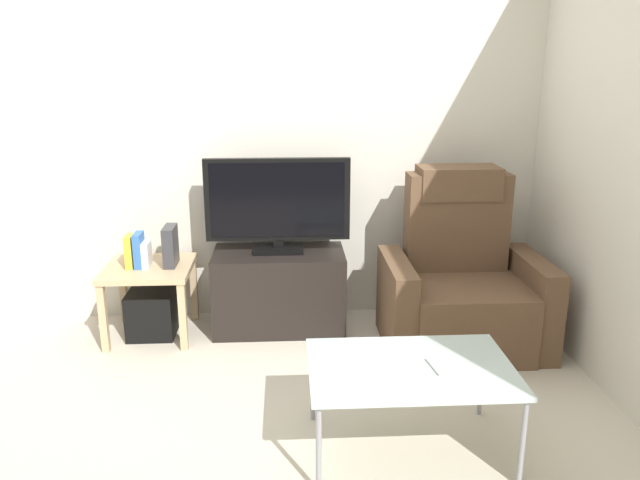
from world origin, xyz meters
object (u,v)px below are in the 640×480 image
at_px(book_leftmost, 130,251).
at_px(coffee_table, 410,371).
at_px(subwoofer_box, 152,313).
at_px(recliner_armchair, 462,285).
at_px(tv_stand, 279,290).
at_px(book_rightmost, 147,255).
at_px(television, 278,203).
at_px(game_console, 170,246).
at_px(cell_phone, 439,366).
at_px(side_table, 149,277).
at_px(book_middle, 139,250).

xyz_separation_m(book_leftmost, coffee_table, (1.51, -1.30, -0.18)).
distance_m(subwoofer_box, coffee_table, 1.95).
bearing_deg(recliner_armchair, coffee_table, -125.18).
xyz_separation_m(tv_stand, book_rightmost, (-0.82, -0.09, 0.29)).
relative_size(tv_stand, book_leftmost, 4.13).
xyz_separation_m(recliner_armchair, subwoofer_box, (-1.96, 0.20, -0.23)).
relative_size(tv_stand, book_rightmost, 5.30).
xyz_separation_m(television, coffee_table, (0.59, -1.41, -0.45)).
xyz_separation_m(television, game_console, (-0.68, -0.08, -0.25)).
bearing_deg(subwoofer_box, book_leftmost, -168.69).
bearing_deg(cell_phone, book_leftmost, 132.14).
relative_size(television, side_table, 1.71).
xyz_separation_m(television, book_middle, (-0.87, -0.11, -0.27)).
bearing_deg(subwoofer_box, book_middle, -155.65).
xyz_separation_m(game_console, cell_phone, (1.39, -1.35, -0.17)).
height_order(tv_stand, television, television).
relative_size(tv_stand, side_table, 1.57).
bearing_deg(book_middle, subwoofer_box, 24.35).
bearing_deg(game_console, book_middle, -170.99).
xyz_separation_m(television, book_leftmost, (-0.92, -0.11, -0.27)).
distance_m(book_middle, cell_phone, 2.07).
distance_m(tv_stand, subwoofer_box, 0.83).
xyz_separation_m(tv_stand, coffee_table, (0.59, -1.39, 0.13)).
bearing_deg(book_middle, book_leftmost, 180.00).
distance_m(side_table, subwoofer_box, 0.25).
relative_size(book_leftmost, coffee_table, 0.23).
relative_size(side_table, cell_phone, 3.60).
relative_size(recliner_armchair, coffee_table, 1.20).
xyz_separation_m(tv_stand, book_middle, (-0.87, -0.09, 0.32)).
bearing_deg(book_rightmost, coffee_table, -42.62).
bearing_deg(game_console, subwoofer_box, -176.05).
relative_size(recliner_armchair, book_rightmost, 6.74).
height_order(side_table, game_console, game_console).
bearing_deg(book_leftmost, book_middle, 0.00).
relative_size(book_leftmost, cell_phone, 1.37).
bearing_deg(television, coffee_table, -67.27).
height_order(subwoofer_box, cell_phone, cell_phone).
bearing_deg(book_middle, book_rightmost, 0.00).
bearing_deg(subwoofer_box, side_table, 90.00).
distance_m(recliner_armchair, cell_phone, 1.22).
bearing_deg(tv_stand, cell_phone, -63.24).
distance_m(game_console, cell_phone, 1.95).
height_order(book_leftmost, book_middle, book_middle).
bearing_deg(television, game_console, -173.40).
xyz_separation_m(side_table, subwoofer_box, (0.00, -0.00, -0.25)).
distance_m(subwoofer_box, cell_phone, 2.06).
relative_size(tv_stand, cell_phone, 5.66).
bearing_deg(television, cell_phone, -63.54).
bearing_deg(television, side_table, -173.87).
bearing_deg(coffee_table, tv_stand, 113.00).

